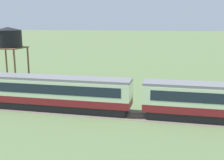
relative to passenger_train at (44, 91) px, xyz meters
The scene contains 2 objects.
passenger_train is the anchor object (origin of this frame).
water_tower 16.44m from the passenger_train, 135.49° to the left, with size 4.58×4.58×9.27m.
Camera 1 is at (-12.58, -27.30, 10.08)m, focal length 45.00 mm.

